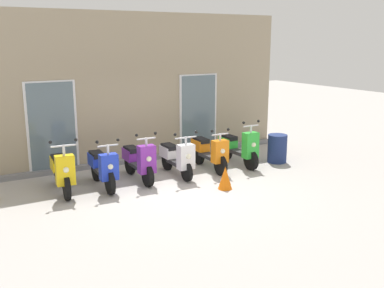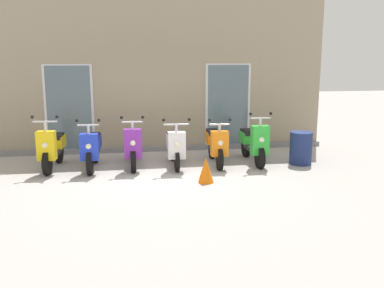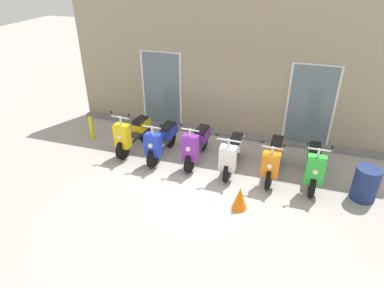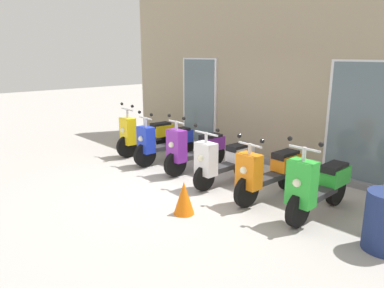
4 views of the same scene
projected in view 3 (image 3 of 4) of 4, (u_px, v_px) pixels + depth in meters
name	position (u px, v px, depth m)	size (l,w,h in m)	color
ground_plane	(205.00, 185.00, 7.79)	(40.00, 40.00, 0.00)	#A8A39E
storefront_facade	(235.00, 69.00, 9.17)	(9.43, 0.50, 3.98)	gray
scooter_yellow	(133.00, 133.00, 9.01)	(0.58, 1.62, 1.28)	black
scooter_blue	(162.00, 140.00, 8.70)	(0.52, 1.62, 1.21)	black
scooter_purple	(197.00, 144.00, 8.52)	(0.52, 1.62, 1.24)	black
scooter_white	(232.00, 153.00, 8.15)	(0.62, 1.53, 1.19)	black
scooter_orange	(273.00, 158.00, 7.94)	(0.53, 1.65, 1.16)	black
scooter_green	(314.00, 164.00, 7.67)	(0.54, 1.65, 1.28)	black
trash_bin	(366.00, 184.00, 7.20)	(0.52, 0.52, 0.76)	navy
traffic_cone	(240.00, 198.00, 6.96)	(0.32, 0.32, 0.52)	orange
curb_bollard	(92.00, 128.00, 9.58)	(0.12, 0.12, 0.70)	yellow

